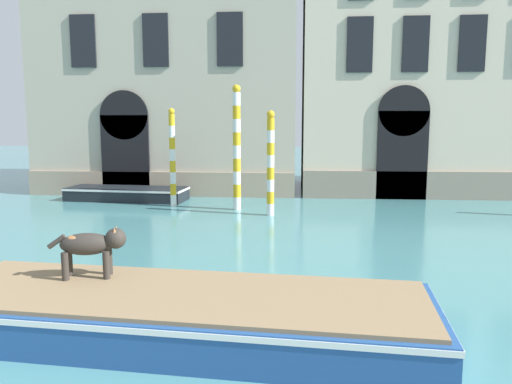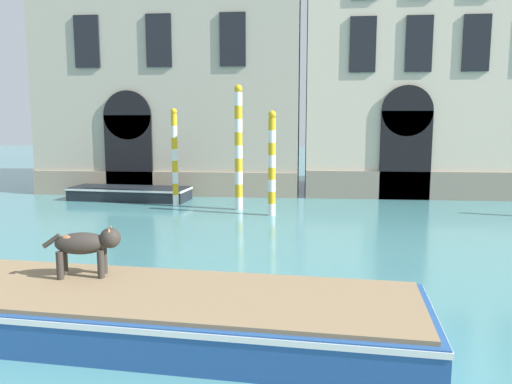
# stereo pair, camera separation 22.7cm
# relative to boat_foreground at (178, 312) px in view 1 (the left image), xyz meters

# --- Properties ---
(palazzo_left) EXTENTS (11.42, 6.13, 13.47)m
(palazzo_left) POSITION_rel_boat_foreground_xyz_m (-3.99, 16.61, 6.36)
(palazzo_left) COLOR #B2A893
(palazzo_left) RESTS_ON ground_plane
(boat_foreground) EXTENTS (7.71, 3.03, 0.67)m
(boat_foreground) POSITION_rel_boat_foreground_xyz_m (0.00, 0.00, 0.00)
(boat_foreground) COLOR #234C8C
(boat_foreground) RESTS_ON ground_plane
(dog_on_deck) EXTENTS (1.22, 0.51, 0.82)m
(dog_on_deck) POSITION_rel_boat_foreground_xyz_m (-1.52, 0.59, 0.85)
(dog_on_deck) COLOR #332D28
(dog_on_deck) RESTS_ON boat_foreground
(boat_moored_near_palazzo) EXTENTS (4.93, 1.93, 0.52)m
(boat_moored_near_palazzo) POSITION_rel_boat_foreground_xyz_m (-5.02, 12.43, -0.08)
(boat_moored_near_palazzo) COLOR black
(boat_moored_near_palazzo) RESTS_ON ground_plane
(mooring_pole_0) EXTENTS (0.26, 0.26, 3.52)m
(mooring_pole_0) POSITION_rel_boat_foreground_xyz_m (0.91, 9.63, 1.42)
(mooring_pole_0) COLOR white
(mooring_pole_0) RESTS_ON ground_plane
(mooring_pole_1) EXTENTS (0.23, 0.23, 3.64)m
(mooring_pole_1) POSITION_rel_boat_foreground_xyz_m (-2.81, 11.19, 1.48)
(mooring_pole_1) COLOR white
(mooring_pole_1) RESTS_ON ground_plane
(mooring_pole_3) EXTENTS (0.29, 0.29, 4.44)m
(mooring_pole_3) POSITION_rel_boat_foreground_xyz_m (-0.34, 10.63, 1.88)
(mooring_pole_3) COLOR white
(mooring_pole_3) RESTS_ON ground_plane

